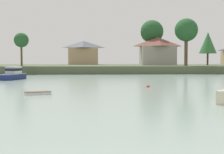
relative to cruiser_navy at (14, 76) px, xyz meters
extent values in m
cube|color=#4C563D|center=(15.88, 43.67, 0.41)|extent=(225.72, 49.93, 1.93)
cube|color=navy|center=(-0.18, -0.71, -0.34)|extent=(3.75, 6.59, 1.51)
cone|color=navy|center=(0.57, 2.30, -0.34)|extent=(2.44, 2.19, 2.09)
cube|color=silver|center=(-0.18, -0.71, 0.39)|extent=(3.87, 6.73, 0.05)
cube|color=silver|center=(-0.04, -0.16, 1.05)|extent=(2.42, 2.94, 1.26)
cube|color=#19232D|center=(-0.04, -0.16, 1.18)|extent=(2.47, 3.00, 0.45)
cube|color=beige|center=(-0.04, -0.16, 1.71)|extent=(2.78, 3.31, 0.06)
cylinder|color=silver|center=(-0.04, -0.16, 2.24)|extent=(0.03, 0.03, 1.00)
cube|color=white|center=(8.72, -25.54, -0.48)|extent=(2.63, 1.69, 0.37)
cube|color=brown|center=(8.72, -25.54, -0.29)|extent=(2.75, 1.79, 0.05)
cube|color=tan|center=(8.72, -25.54, -0.33)|extent=(0.34, 0.81, 0.03)
sphere|color=red|center=(20.81, -17.88, -0.49)|extent=(0.37, 0.37, 0.37)
torus|color=#333338|center=(20.81, -17.88, -0.26)|extent=(0.12, 0.12, 0.02)
cylinder|color=brown|center=(47.55, 34.89, 4.31)|extent=(0.54, 0.54, 5.88)
cone|color=#336B38|center=(47.55, 34.89, 8.02)|extent=(5.09, 5.09, 6.22)
cylinder|color=brown|center=(-3.64, 21.46, 4.16)|extent=(0.47, 0.47, 5.57)
sphere|color=#235128|center=(-3.64, 21.46, 7.75)|extent=(3.54, 3.54, 3.54)
cylinder|color=brown|center=(31.91, 40.56, 5.76)|extent=(0.66, 0.66, 8.77)
sphere|color=#235128|center=(31.91, 40.56, 11.74)|extent=(7.09, 7.09, 7.09)
cylinder|color=brown|center=(38.28, 25.54, 5.41)|extent=(0.88, 0.88, 8.08)
sphere|color=#235128|center=(38.28, 25.54, 10.81)|extent=(6.04, 6.04, 6.04)
cube|color=tan|center=(10.29, 52.54, 4.29)|extent=(9.98, 6.91, 5.82)
pyramid|color=#565B66|center=(10.29, 52.54, 8.38)|extent=(10.77, 7.47, 2.37)
cube|color=#9E998E|center=(33.03, 37.24, 4.20)|extent=(9.96, 7.59, 5.66)
pyramid|color=brown|center=(33.03, 37.24, 8.41)|extent=(10.76, 8.20, 2.76)
camera|label=1|loc=(14.29, -56.00, 2.72)|focal=50.16mm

